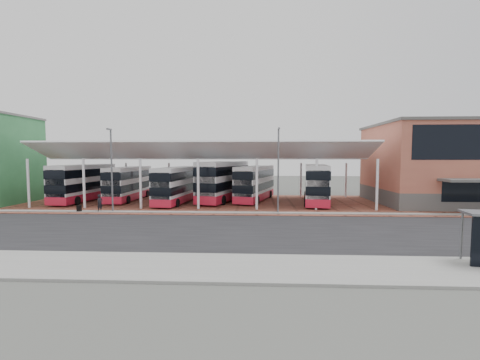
{
  "coord_description": "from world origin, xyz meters",
  "views": [
    {
      "loc": [
        -0.17,
        -23.96,
        5.32
      ],
      "look_at": [
        -1.73,
        8.86,
        3.02
      ],
      "focal_mm": 24.0,
      "sensor_mm": 36.0,
      "label": 1
    }
  ],
  "objects": [
    {
      "name": "terminal",
      "position": [
        23.0,
        13.92,
        4.66
      ],
      "size": [
        18.4,
        14.4,
        9.25
      ],
      "color": "#565452",
      "rests_on": "ground"
    },
    {
      "name": "north_kerb",
      "position": [
        0.0,
        6.2,
        0.07
      ],
      "size": [
        120.0,
        0.8,
        0.14
      ],
      "primitive_type": "cube",
      "color": "gray",
      "rests_on": "ground"
    },
    {
      "name": "road",
      "position": [
        0.0,
        -1.0,
        0.01
      ],
      "size": [
        120.0,
        14.0,
        0.02
      ],
      "primitive_type": "cube",
      "color": "black",
      "rests_on": "ground"
    },
    {
      "name": "bus_5",
      "position": [
        6.94,
        13.56,
        2.25
      ],
      "size": [
        4.06,
        10.97,
        4.42
      ],
      "rotation": [
        0.0,
        0.0,
        -0.15
      ],
      "color": "silver",
      "rests_on": "forecourt"
    },
    {
      "name": "suitcase",
      "position": [
        -17.19,
        6.0,
        0.4
      ],
      "size": [
        0.39,
        0.28,
        0.67
      ],
      "primitive_type": "cube",
      "color": "black",
      "rests_on": "forecourt"
    },
    {
      "name": "yellow_line_near",
      "position": [
        0.0,
        -7.0,
        0.03
      ],
      "size": [
        120.0,
        0.12,
        0.01
      ],
      "primitive_type": "cube",
      "color": "#C1AB00",
      "rests_on": "road"
    },
    {
      "name": "bus_1",
      "position": [
        -15.8,
        14.95,
        2.1
      ],
      "size": [
        2.58,
        9.99,
        4.11
      ],
      "rotation": [
        0.0,
        0.0,
        -0.01
      ],
      "color": "silver",
      "rests_on": "forecourt"
    },
    {
      "name": "lamp_west",
      "position": [
        -14.0,
        6.27,
        4.36
      ],
      "size": [
        0.16,
        0.9,
        8.07
      ],
      "color": "slate",
      "rests_on": "ground"
    },
    {
      "name": "bus_0",
      "position": [
        -20.98,
        14.01,
        2.25
      ],
      "size": [
        3.16,
        10.82,
        4.41
      ],
      "rotation": [
        0.0,
        0.0,
        -0.06
      ],
      "color": "silver",
      "rests_on": "forecourt"
    },
    {
      "name": "pedestrian",
      "position": [
        -15.2,
        6.16,
        0.91
      ],
      "size": [
        0.61,
        0.73,
        1.7
      ],
      "primitive_type": "imported",
      "rotation": [
        0.0,
        0.0,
        1.2
      ],
      "color": "black",
      "rests_on": "forecourt"
    },
    {
      "name": "bus_2",
      "position": [
        -9.2,
        12.86,
        2.13
      ],
      "size": [
        3.54,
        10.3,
        4.16
      ],
      "rotation": [
        0.0,
        0.0,
        -0.12
      ],
      "color": "silver",
      "rests_on": "forecourt"
    },
    {
      "name": "lamp_east",
      "position": [
        2.0,
        6.27,
        4.36
      ],
      "size": [
        0.16,
        0.9,
        8.07
      ],
      "color": "slate",
      "rests_on": "ground"
    },
    {
      "name": "canopy",
      "position": [
        -6.0,
        13.94,
        5.8
      ],
      "size": [
        37.0,
        11.63,
        7.07
      ],
      "color": "white",
      "rests_on": "ground"
    },
    {
      "name": "yellow_line_far",
      "position": [
        0.0,
        -6.7,
        0.03
      ],
      "size": [
        120.0,
        0.12,
        0.01
      ],
      "primitive_type": "cube",
      "color": "#C1AB00",
      "rests_on": "road"
    },
    {
      "name": "bus_4",
      "position": [
        -0.16,
        15.32,
        2.16
      ],
      "size": [
        5.04,
        10.5,
        4.22
      ],
      "rotation": [
        0.0,
        0.0,
        -0.27
      ],
      "color": "silver",
      "rests_on": "forecourt"
    },
    {
      "name": "bus_3",
      "position": [
        -3.98,
        15.21,
        2.44
      ],
      "size": [
        5.71,
        11.89,
        4.78
      ],
      "rotation": [
        0.0,
        0.0,
        -0.27
      ],
      "color": "silver",
      "rests_on": "forecourt"
    },
    {
      "name": "sidewalk",
      "position": [
        0.0,
        -9.0,
        0.07
      ],
      "size": [
        120.0,
        4.0,
        0.14
      ],
      "primitive_type": "cube",
      "color": "gray",
      "rests_on": "ground"
    },
    {
      "name": "forecourt",
      "position": [
        2.0,
        13.0,
        0.03
      ],
      "size": [
        72.0,
        16.0,
        0.06
      ],
      "primitive_type": "cube",
      "color": "brown",
      "rests_on": "ground"
    },
    {
      "name": "ground",
      "position": [
        0.0,
        0.0,
        0.0
      ],
      "size": [
        140.0,
        140.0,
        0.0
      ],
      "primitive_type": "plane",
      "color": "#474944"
    }
  ]
}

